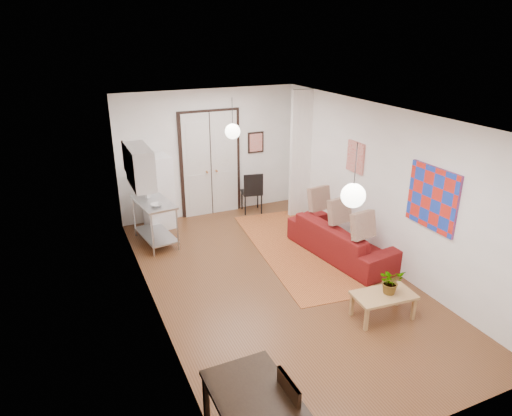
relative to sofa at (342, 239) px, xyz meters
name	(u,v)px	position (x,y,z in m)	size (l,w,h in m)	color
floor	(276,280)	(-1.58, -0.35, -0.34)	(7.00, 7.00, 0.00)	brown
ceiling	(279,114)	(-1.58, -0.35, 2.56)	(4.20, 7.00, 0.02)	silver
wall_back	(210,153)	(-1.58, 3.15, 1.11)	(4.20, 0.02, 2.90)	white
wall_front	(436,319)	(-1.58, -3.85, 1.11)	(4.20, 0.02, 2.90)	white
wall_left	(149,224)	(-3.68, -0.35, 1.11)	(0.02, 7.00, 2.90)	white
wall_right	(381,186)	(0.52, -0.35, 1.11)	(0.02, 7.00, 2.90)	white
double_doors	(211,164)	(-1.58, 3.10, 0.86)	(1.44, 0.06, 2.50)	silver
stub_partition	(300,155)	(0.27, 2.20, 1.11)	(0.50, 0.10, 2.90)	white
wall_cabinet	(140,167)	(-3.50, 1.15, 1.56)	(0.35, 1.00, 0.70)	silver
painting_popart	(432,198)	(0.50, -1.60, 1.31)	(0.05, 1.00, 1.00)	red
painting_abstract	(356,157)	(0.50, 0.45, 1.46)	(0.05, 0.50, 0.60)	beige
poster_back	(256,142)	(-0.43, 3.12, 1.26)	(0.40, 0.03, 0.50)	red
print_left	(126,158)	(-3.65, 1.65, 1.61)	(0.03, 0.44, 0.54)	#A46E44
pendant_back	(233,131)	(-1.58, 1.65, 1.91)	(0.30, 0.30, 0.80)	white
pendant_front	(353,195)	(-1.58, -2.35, 1.91)	(0.30, 0.30, 0.80)	white
kilim_rug	(296,249)	(-0.68, 0.56, -0.34)	(1.47, 3.91, 0.01)	#B9642E
sofa	(342,239)	(0.00, 0.00, 0.00)	(2.33, 0.91, 0.68)	maroon
coffee_table	(384,297)	(-0.59, -1.99, 0.01)	(0.96, 0.59, 0.41)	tan
potted_plant	(391,281)	(-0.49, -1.99, 0.27)	(0.36, 0.31, 0.40)	#38652D
kitchen_counter	(155,216)	(-3.16, 2.02, 0.25)	(0.75, 1.26, 0.91)	#A7AAAC
bowl	(156,205)	(-3.16, 1.72, 0.60)	(0.21, 0.21, 0.05)	beige
soap_bottle	(148,193)	(-3.21, 2.27, 0.66)	(0.09, 0.09, 0.19)	teal
fridge	(158,192)	(-2.90, 2.80, 0.47)	(0.57, 0.57, 1.61)	white
dining_table	(260,410)	(-3.33, -3.50, 0.33)	(0.80, 1.38, 0.76)	black
dining_chair_near	(266,410)	(-3.22, -3.41, 0.20)	(0.46, 0.64, 0.94)	#331B10
dining_chair_far	(266,410)	(-3.22, -3.41, 0.20)	(0.46, 0.64, 0.94)	#331B10
black_side_chair	(250,187)	(-0.68, 2.89, 0.24)	(0.53, 0.54, 0.99)	black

